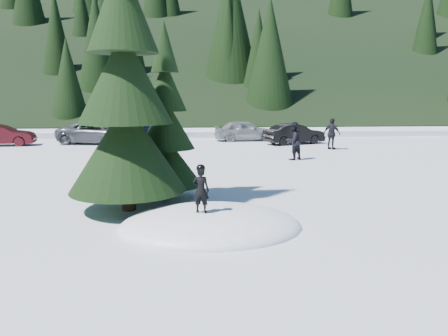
{
  "coord_description": "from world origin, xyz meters",
  "views": [
    {
      "loc": [
        -0.48,
        -10.24,
        3.2
      ],
      "look_at": [
        0.49,
        2.12,
        1.1
      ],
      "focal_mm": 35.0,
      "sensor_mm": 36.0,
      "label": 1
    }
  ],
  "objects": [
    {
      "name": "car_4",
      "position": [
        3.35,
        19.93,
        0.72
      ],
      "size": [
        4.32,
        1.94,
        1.44
      ],
      "primitive_type": "imported",
      "rotation": [
        0.0,
        0.0,
        1.63
      ],
      "color": "gray",
      "rests_on": "ground"
    },
    {
      "name": "adult_0",
      "position": [
        4.6,
        10.8,
        0.93
      ],
      "size": [
        1.15,
        1.1,
        1.87
      ],
      "primitive_type": "imported",
      "rotation": [
        0.0,
        0.0,
        3.76
      ],
      "color": "black",
      "rests_on": "ground"
    },
    {
      "name": "car_5",
      "position": [
        6.3,
        17.62,
        0.66
      ],
      "size": [
        4.23,
        2.67,
        1.32
      ],
      "primitive_type": "imported",
      "rotation": [
        0.0,
        0.0,
        1.92
      ],
      "color": "black",
      "rests_on": "ground"
    },
    {
      "name": "spruce_tall",
      "position": [
        -2.2,
        1.8,
        3.32
      ],
      "size": [
        3.2,
        3.2,
        8.6
      ],
      "color": "black",
      "rests_on": "ground"
    },
    {
      "name": "forest_hillside",
      "position": [
        0.0,
        54.0,
        12.5
      ],
      "size": [
        200.0,
        60.0,
        25.0
      ],
      "primitive_type": null,
      "color": "black",
      "rests_on": "ground"
    },
    {
      "name": "ground",
      "position": [
        0.0,
        0.0,
        0.0
      ],
      "size": [
        200.0,
        200.0,
        0.0
      ],
      "primitive_type": "plane",
      "color": "white",
      "rests_on": "ground"
    },
    {
      "name": "snow_mound",
      "position": [
        0.0,
        0.0,
        0.0
      ],
      "size": [
        4.48,
        3.52,
        0.96
      ],
      "primitive_type": "ellipsoid",
      "color": "white",
      "rests_on": "ground"
    },
    {
      "name": "spruce_short",
      "position": [
        -1.2,
        3.2,
        2.1
      ],
      "size": [
        2.2,
        2.2,
        5.37
      ],
      "color": "black",
      "rests_on": "ground"
    },
    {
      "name": "child_skier",
      "position": [
        -0.24,
        -0.36,
        1.01
      ],
      "size": [
        0.45,
        0.36,
        1.06
      ],
      "primitive_type": "imported",
      "rotation": [
        0.0,
        0.0,
        2.84
      ],
      "color": "black",
      "rests_on": "snow_mound"
    },
    {
      "name": "car_3",
      "position": [
        -3.22,
        20.34,
        0.72
      ],
      "size": [
        5.38,
        3.62,
        1.45
      ],
      "primitive_type": "imported",
      "rotation": [
        0.0,
        0.0,
        1.92
      ],
      "color": "black",
      "rests_on": "ground"
    },
    {
      "name": "car_2",
      "position": [
        -6.45,
        18.82,
        0.72
      ],
      "size": [
        5.55,
        3.35,
        1.44
      ],
      "primitive_type": "imported",
      "rotation": [
        0.0,
        0.0,
        1.38
      ],
      "color": "#4C4F54",
      "rests_on": "ground"
    },
    {
      "name": "adult_1",
      "position": [
        7.81,
        14.64,
        0.92
      ],
      "size": [
        1.05,
        1.1,
        1.84
      ],
      "primitive_type": "imported",
      "rotation": [
        0.0,
        0.0,
        2.3
      ],
      "color": "black",
      "rests_on": "ground"
    },
    {
      "name": "car_1",
      "position": [
        -12.28,
        18.04,
        0.66
      ],
      "size": [
        4.19,
        2.0,
        1.33
      ],
      "primitive_type": "imported",
      "rotation": [
        0.0,
        0.0,
        1.72
      ],
      "color": "#3B0A10",
      "rests_on": "ground"
    }
  ]
}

